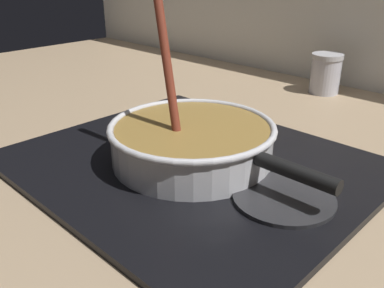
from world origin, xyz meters
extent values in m
cube|color=#9E8466|center=(0.00, 0.00, -0.02)|extent=(2.40, 1.60, 0.04)
cube|color=black|center=(-0.04, 0.14, 0.01)|extent=(0.56, 0.48, 0.01)
torus|color=#592D0C|center=(-0.04, 0.14, 0.02)|extent=(0.19, 0.19, 0.01)
cylinder|color=#262628|center=(0.13, 0.14, 0.01)|extent=(0.14, 0.14, 0.01)
cylinder|color=silver|center=(-0.04, 0.14, 0.04)|extent=(0.26, 0.26, 0.06)
cylinder|color=olive|center=(-0.04, 0.14, 0.05)|extent=(0.25, 0.25, 0.05)
torus|color=silver|center=(-0.04, 0.14, 0.07)|extent=(0.27, 0.27, 0.01)
cylinder|color=black|center=(0.15, 0.14, 0.06)|extent=(0.12, 0.02, 0.02)
cylinder|color=#E5CC7A|center=(-0.11, 0.08, 0.06)|extent=(0.03, 0.03, 0.01)
cylinder|color=#E5CC7A|center=(-0.05, 0.14, 0.06)|extent=(0.04, 0.04, 0.01)
cylinder|color=beige|center=(-0.10, 0.19, 0.06)|extent=(0.04, 0.04, 0.01)
cylinder|color=beige|center=(-0.08, 0.11, 0.06)|extent=(0.04, 0.04, 0.01)
cylinder|color=#EDD88C|center=(-0.05, 0.24, 0.06)|extent=(0.04, 0.04, 0.01)
cylinder|color=maroon|center=(-0.08, 0.12, 0.18)|extent=(0.09, 0.04, 0.25)
cube|color=brown|center=(-0.05, 0.11, 0.06)|extent=(0.05, 0.04, 0.01)
cylinder|color=silver|center=(-0.10, 0.68, 0.04)|extent=(0.07, 0.07, 0.09)
cylinder|color=#B2B2B7|center=(-0.10, 0.68, 0.10)|extent=(0.08, 0.08, 0.01)
camera|label=1|loc=(0.39, -0.31, 0.32)|focal=39.25mm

